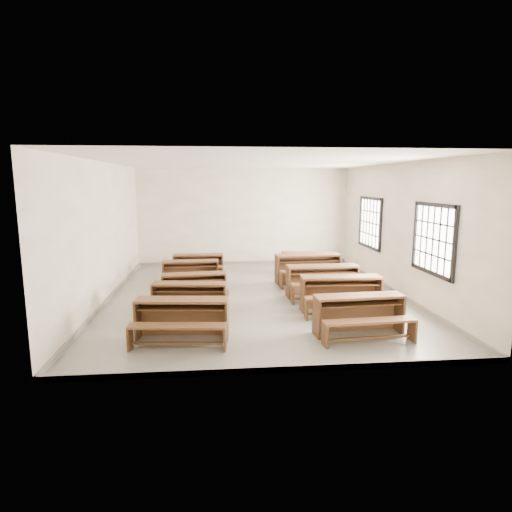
{
  "coord_description": "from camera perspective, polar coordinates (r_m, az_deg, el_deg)",
  "views": [
    {
      "loc": [
        -0.97,
        -10.03,
        2.74
      ],
      "look_at": [
        0.0,
        0.0,
        1.0
      ],
      "focal_mm": 30.0,
      "sensor_mm": 36.0,
      "label": 1
    }
  ],
  "objects": [
    {
      "name": "desk_set_6",
      "position": [
        9.32,
        11.32,
        -4.63
      ],
      "size": [
        1.75,
        0.96,
        0.77
      ],
      "rotation": [
        0.0,
        0.0,
        -0.04
      ],
      "color": "brown",
      "rests_on": "ground"
    },
    {
      "name": "room",
      "position": [
        10.1,
        0.51,
        6.41
      ],
      "size": [
        8.5,
        8.5,
        3.2
      ],
      "color": "gray",
      "rests_on": "ground"
    },
    {
      "name": "desk_set_1",
      "position": [
        8.98,
        -8.88,
        -5.41
      ],
      "size": [
        1.61,
        0.96,
        0.69
      ],
      "rotation": [
        0.0,
        0.0,
        -0.11
      ],
      "color": "brown",
      "rests_on": "ground"
    },
    {
      "name": "desk_set_7",
      "position": [
        10.42,
        8.89,
        -3.02
      ],
      "size": [
        1.74,
        0.93,
        0.77
      ],
      "rotation": [
        0.0,
        0.0,
        0.02
      ],
      "color": "brown",
      "rests_on": "ground"
    },
    {
      "name": "desk_set_9",
      "position": [
        13.04,
        6.57,
        -0.7
      ],
      "size": [
        1.52,
        0.9,
        0.65
      ],
      "rotation": [
        0.0,
        0.0,
        -0.11
      ],
      "color": "brown",
      "rests_on": "ground"
    },
    {
      "name": "desk_set_0",
      "position": [
        7.66,
        -9.87,
        -7.94
      ],
      "size": [
        1.69,
        0.99,
        0.73
      ],
      "rotation": [
        0.0,
        0.0,
        -0.1
      ],
      "color": "brown",
      "rests_on": "ground"
    },
    {
      "name": "desk_set_5",
      "position": [
        8.01,
        13.66,
        -7.29
      ],
      "size": [
        1.67,
        0.94,
        0.73
      ],
      "rotation": [
        0.0,
        0.0,
        0.06
      ],
      "color": "brown",
      "rests_on": "ground"
    },
    {
      "name": "desk_set_4",
      "position": [
        12.67,
        -7.7,
        -1.02
      ],
      "size": [
        1.49,
        0.81,
        0.66
      ],
      "rotation": [
        0.0,
        0.0,
        -0.04
      ],
      "color": "brown",
      "rests_on": "ground"
    },
    {
      "name": "desk_set_8",
      "position": [
        11.79,
        6.97,
        -1.4
      ],
      "size": [
        1.82,
        1.03,
        0.8
      ],
      "rotation": [
        0.0,
        0.0,
        0.06
      ],
      "color": "brown",
      "rests_on": "ground"
    },
    {
      "name": "desk_set_2",
      "position": [
        10.0,
        -8.26,
        -3.9
      ],
      "size": [
        1.54,
        0.9,
        0.67
      ],
      "rotation": [
        0.0,
        0.0,
        0.09
      ],
      "color": "brown",
      "rests_on": "ground"
    },
    {
      "name": "desk_set_3",
      "position": [
        11.62,
        -8.71,
        -1.99
      ],
      "size": [
        1.52,
        0.84,
        0.67
      ],
      "rotation": [
        0.0,
        0.0,
        0.05
      ],
      "color": "brown",
      "rests_on": "ground"
    }
  ]
}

